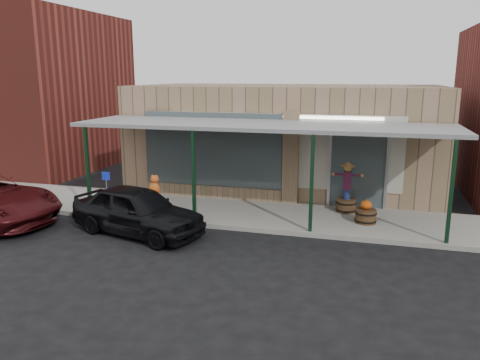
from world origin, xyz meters
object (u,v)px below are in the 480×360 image
(barrel_pumpkin, at_px, (366,214))
(barrel_scarecrow, at_px, (346,195))
(handicap_sign, at_px, (107,186))
(parked_sedan, at_px, (137,210))

(barrel_pumpkin, bearing_deg, barrel_scarecrow, 121.78)
(barrel_scarecrow, height_order, handicap_sign, barrel_scarecrow)
(barrel_scarecrow, relative_size, handicap_sign, 1.27)
(parked_sedan, bearing_deg, barrel_pumpkin, -54.30)
(barrel_pumpkin, relative_size, parked_sedan, 0.18)
(handicap_sign, distance_m, parked_sedan, 2.33)
(barrel_pumpkin, bearing_deg, parked_sedan, -159.71)
(barrel_scarecrow, xyz_separation_m, handicap_sign, (-7.70, -2.05, 0.29))
(parked_sedan, bearing_deg, handicap_sign, 68.31)
(handicap_sign, height_order, parked_sedan, parked_sedan)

